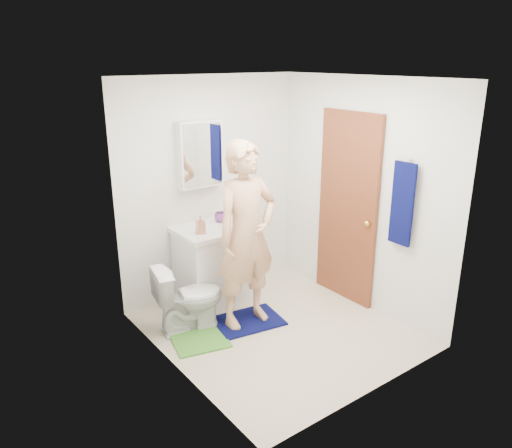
{
  "coord_description": "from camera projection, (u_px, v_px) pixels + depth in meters",
  "views": [
    {
      "loc": [
        -2.76,
        -3.36,
        2.57
      ],
      "look_at": [
        -0.08,
        0.25,
        1.05
      ],
      "focal_mm": 35.0,
      "sensor_mm": 36.0,
      "label": 1
    }
  ],
  "objects": [
    {
      "name": "floor",
      "position": [
        277.0,
        330.0,
        4.95
      ],
      "size": [
        2.2,
        2.4,
        0.02
      ],
      "primitive_type": "cube",
      "color": "beige",
      "rests_on": "ground"
    },
    {
      "name": "man",
      "position": [
        247.0,
        236.0,
        4.78
      ],
      "size": [
        0.67,
        0.45,
        1.84
      ],
      "primitive_type": "imported",
      "rotation": [
        0.0,
        0.0,
        0.01
      ],
      "color": "tan",
      "rests_on": "bath_mat"
    },
    {
      "name": "bath_mat",
      "position": [
        248.0,
        321.0,
        5.08
      ],
      "size": [
        0.75,
        0.59,
        0.02
      ],
      "primitive_type": "cube",
      "rotation": [
        0.0,
        0.0,
        -0.17
      ],
      "color": "#070B45",
      "rests_on": "floor"
    },
    {
      "name": "towel_hook",
      "position": [
        409.0,
        160.0,
        4.58
      ],
      "size": [
        0.06,
        0.02,
        0.02
      ],
      "primitive_type": "cylinder",
      "rotation": [
        0.0,
        1.57,
        0.0
      ],
      "color": "silver",
      "rests_on": "wall_right"
    },
    {
      "name": "toilet",
      "position": [
        189.0,
        297.0,
        4.86
      ],
      "size": [
        0.73,
        0.5,
        0.68
      ],
      "primitive_type": "imported",
      "rotation": [
        0.0,
        0.0,
        1.38
      ],
      "color": "white",
      "rests_on": "floor"
    },
    {
      "name": "toothbrush_cup",
      "position": [
        221.0,
        217.0,
        5.44
      ],
      "size": [
        0.14,
        0.14,
        0.11
      ],
      "primitive_type": "imported",
      "rotation": [
        0.0,
        0.0,
        0.01
      ],
      "color": "#77397F",
      "rests_on": "countertop"
    },
    {
      "name": "wall_back",
      "position": [
        210.0,
        188.0,
        5.48
      ],
      "size": [
        2.2,
        0.02,
        2.4
      ],
      "primitive_type": "cube",
      "color": "silver",
      "rests_on": "ground"
    },
    {
      "name": "countertop",
      "position": [
        213.0,
        229.0,
        5.29
      ],
      "size": [
        0.79,
        0.59,
        0.05
      ],
      "primitive_type": "cube",
      "color": "white",
      "rests_on": "vanity_cabinet"
    },
    {
      "name": "wall_left",
      "position": [
        170.0,
        239.0,
        3.93
      ],
      "size": [
        0.02,
        2.4,
        2.4
      ],
      "primitive_type": "cube",
      "color": "silver",
      "rests_on": "ground"
    },
    {
      "name": "wall_front",
      "position": [
        384.0,
        254.0,
        3.64
      ],
      "size": [
        2.2,
        0.02,
        2.4
      ],
      "primitive_type": "cube",
      "color": "silver",
      "rests_on": "ground"
    },
    {
      "name": "mirror_panel",
      "position": [
        203.0,
        155.0,
        5.17
      ],
      "size": [
        0.46,
        0.01,
        0.66
      ],
      "primitive_type": "cube",
      "color": "white",
      "rests_on": "wall_back"
    },
    {
      "name": "soap_dispenser",
      "position": [
        201.0,
        225.0,
        5.08
      ],
      "size": [
        0.1,
        0.1,
        0.19
      ],
      "primitive_type": "imported",
      "rotation": [
        0.0,
        0.0,
        -0.26
      ],
      "color": "tan",
      "rests_on": "countertop"
    },
    {
      "name": "door_knob",
      "position": [
        367.0,
        223.0,
        5.09
      ],
      "size": [
        0.07,
        0.07,
        0.07
      ],
      "primitive_type": "sphere",
      "color": "gold",
      "rests_on": "door"
    },
    {
      "name": "sink_basin",
      "position": [
        213.0,
        228.0,
        5.29
      ],
      "size": [
        0.4,
        0.4,
        0.03
      ],
      "primitive_type": "cylinder",
      "color": "white",
      "rests_on": "countertop"
    },
    {
      "name": "door",
      "position": [
        347.0,
        208.0,
        5.33
      ],
      "size": [
        0.05,
        0.8,
        2.05
      ],
      "primitive_type": "cube",
      "color": "brown",
      "rests_on": "ground"
    },
    {
      "name": "green_rug",
      "position": [
        200.0,
        341.0,
        4.73
      ],
      "size": [
        0.59,
        0.53,
        0.02
      ],
      "primitive_type": "cube",
      "rotation": [
        0.0,
        0.0,
        -0.24
      ],
      "color": "#4C9732",
      "rests_on": "floor"
    },
    {
      "name": "medicine_cabinet",
      "position": [
        200.0,
        154.0,
        5.21
      ],
      "size": [
        0.5,
        0.12,
        0.7
      ],
      "primitive_type": "cube",
      "color": "white",
      "rests_on": "wall_back"
    },
    {
      "name": "faucet",
      "position": [
        204.0,
        218.0,
        5.4
      ],
      "size": [
        0.03,
        0.03,
        0.12
      ],
      "primitive_type": "cylinder",
      "color": "silver",
      "rests_on": "countertop"
    },
    {
      "name": "wall_right",
      "position": [
        362.0,
        195.0,
        5.19
      ],
      "size": [
        0.02,
        2.4,
        2.4
      ],
      "primitive_type": "cube",
      "color": "silver",
      "rests_on": "ground"
    },
    {
      "name": "vanity_cabinet",
      "position": [
        214.0,
        266.0,
        5.43
      ],
      "size": [
        0.75,
        0.55,
        0.8
      ],
      "primitive_type": "cube",
      "color": "white",
      "rests_on": "floor"
    },
    {
      "name": "towel",
      "position": [
        402.0,
        204.0,
        4.69
      ],
      "size": [
        0.03,
        0.24,
        0.8
      ],
      "primitive_type": "cube",
      "color": "#070B45",
      "rests_on": "wall_right"
    },
    {
      "name": "ceiling",
      "position": [
        281.0,
        76.0,
        4.17
      ],
      "size": [
        2.2,
        2.4,
        0.02
      ],
      "primitive_type": "cube",
      "color": "white",
      "rests_on": "ground"
    }
  ]
}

